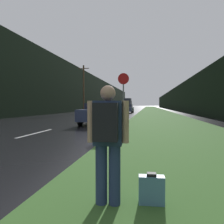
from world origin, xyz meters
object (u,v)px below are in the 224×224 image
Objects in this scene: car_passing_far at (127,109)px; car_oncoming at (116,108)px; hitchhiker_with_backpack at (108,137)px; suitcase at (151,190)px; delivery_truck at (128,103)px; car_passing_near at (98,113)px; stop_sign at (123,96)px.

car_passing_far is 1.11× the size of car_oncoming.
hitchhiker_with_backpack is 3.66× the size of suitcase.
car_passing_near is at bearing -86.34° from delivery_truck.
car_passing_near is at bearing 90.00° from car_passing_far.
hitchhiker_with_backpack is 11.49m from car_passing_near.
hitchhiker_with_backpack is at bearing -84.38° from stop_sign.
suitcase is (1.40, -8.30, -1.63)m from stop_sign.
suitcase is at bearing 9.56° from hitchhiker_with_backpack.
car_passing_near is at bearing 104.40° from suitcase.
suitcase is at bearing 107.72° from car_passing_near.
stop_sign is 33.63m from car_oncoming.
stop_sign is at bearing 96.28° from suitcase.
suitcase is at bearing -83.95° from delivery_truck.
car_passing_far is at bearing -90.00° from car_passing_near.
hitchhiker_with_backpack is 67.32m from delivery_truck.
delivery_truck is (-3.58, 36.51, 1.11)m from car_passing_far.
car_passing_far is 0.66× the size of delivery_truck.
hitchhiker_with_backpack reaches higher than car_passing_far.
stop_sign is 1.93× the size of hitchhiker_with_backpack.
hitchhiker_with_backpack is 42.07m from car_oncoming.
stop_sign is at bearing -84.46° from delivery_truck.
delivery_truck is at bearing 92.73° from suitcase.
suitcase is 0.06× the size of delivery_truck.
car_oncoming is at bearing -72.09° from car_passing_far.
car_passing_far is (-0.00, 19.38, -0.02)m from car_passing_near.
car_oncoming is at bearing -90.00° from delivery_truck.
suitcase is 11.54m from car_passing_near.
delivery_truck is (-7.09, 66.87, 1.64)m from suitcase.
car_oncoming is 25.46m from delivery_truck.
suitcase is 67.26m from delivery_truck.
hitchhiker_with_backpack is at bearing -84.45° from delivery_truck.
car_passing_far is at bearing 92.18° from hitchhiker_with_backpack.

